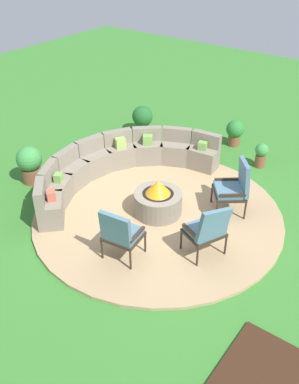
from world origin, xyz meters
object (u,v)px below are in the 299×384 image
object	(u,v)px
lounge_chair_back_left	(235,186)
lounge_chair_front_left	(120,233)
fire_pit	(158,200)
potted_plant_1	(30,163)
potted_plant_0	(261,154)
potted_plant_2	(235,131)
potted_plant_3	(142,118)
lounge_chair_front_right	(208,229)
curved_stone_bench	(118,165)

from	to	relation	value
lounge_chair_back_left	lounge_chair_front_left	bearing A→B (deg)	121.21
fire_pit	potted_plant_1	bearing A→B (deg)	102.34
potted_plant_1	potted_plant_0	bearing A→B (deg)	-46.02
lounge_chair_back_left	potted_plant_1	xyz separation A→B (m)	(-1.56, 4.05, -0.16)
potted_plant_2	potted_plant_3	xyz separation A→B (m)	(-0.78, 2.32, 0.02)
potted_plant_1	potted_plant_2	xyz separation A→B (m)	(4.22, -2.73, -0.08)
lounge_chair_front_left	lounge_chair_front_right	world-z (taller)	lounge_chair_front_right
lounge_chair_front_right	potted_plant_2	bearing A→B (deg)	44.71
fire_pit	potted_plant_3	bearing A→B (deg)	42.02
fire_pit	potted_plant_3	xyz separation A→B (m)	(2.80, 2.52, 0.06)
potted_plant_1	potted_plant_2	world-z (taller)	potted_plant_1
lounge_chair_front_left	potted_plant_1	distance (m)	3.29
fire_pit	potted_plant_0	distance (m)	3.06
fire_pit	curved_stone_bench	bearing A→B (deg)	70.10
lounge_chair_front_left	potted_plant_0	size ratio (longest dim) A/B	1.71
fire_pit	lounge_chair_back_left	bearing A→B (deg)	-50.52
lounge_chair_front_left	potted_plant_2	xyz separation A→B (m)	(4.99, 0.47, -0.22)
fire_pit	lounge_chair_front_right	xyz separation A→B (m)	(-0.49, -1.36, 0.26)
lounge_chair_front_left	potted_plant_3	size ratio (longest dim) A/B	1.37
fire_pit	potted_plant_1	size ratio (longest dim) A/B	1.11
lounge_chair_front_right	curved_stone_bench	bearing A→B (deg)	93.84
lounge_chair_front_right	potted_plant_3	distance (m)	5.09
curved_stone_bench	potted_plant_1	size ratio (longest dim) A/B	4.90
lounge_chair_front_left	potted_plant_3	distance (m)	5.06
lounge_chair_front_left	potted_plant_2	world-z (taller)	lounge_chair_front_left
potted_plant_1	potted_plant_3	distance (m)	3.47
lounge_chair_back_left	potted_plant_2	world-z (taller)	lounge_chair_back_left
lounge_chair_front_left	lounge_chair_back_left	bearing A→B (deg)	61.92
curved_stone_bench	potted_plant_1	bearing A→B (deg)	128.01
fire_pit	lounge_chair_front_left	world-z (taller)	lounge_chair_front_left
fire_pit	curved_stone_bench	world-z (taller)	curved_stone_bench
lounge_chair_back_left	potted_plant_3	world-z (taller)	lounge_chair_back_left
curved_stone_bench	lounge_chair_front_left	bearing A→B (deg)	-138.58
potted_plant_2	potted_plant_3	world-z (taller)	potted_plant_3
lounge_chair_back_left	potted_plant_3	size ratio (longest dim) A/B	1.50
lounge_chair_front_right	potted_plant_0	size ratio (longest dim) A/B	1.78
curved_stone_bench	potted_plant_2	distance (m)	3.30
potted_plant_1	lounge_chair_back_left	bearing A→B (deg)	-68.87
curved_stone_bench	potted_plant_1	distance (m)	1.89
lounge_chair_front_left	fire_pit	bearing A→B (deg)	92.70
potted_plant_0	potted_plant_3	xyz separation A→B (m)	(-0.15, 3.32, 0.07)
potted_plant_2	potted_plant_3	distance (m)	2.45
lounge_chair_front_left	lounge_chair_back_left	size ratio (longest dim) A/B	0.91
lounge_chair_front_right	fire_pit	bearing A→B (deg)	93.79
potted_plant_0	potted_plant_1	bearing A→B (deg)	133.98
lounge_chair_front_left	potted_plant_0	world-z (taller)	lounge_chair_front_left
fire_pit	lounge_chair_front_right	size ratio (longest dim) A/B	0.89
potted_plant_0	potted_plant_2	distance (m)	1.17
lounge_chair_front_left	potted_plant_1	size ratio (longest dim) A/B	1.19
potted_plant_0	potted_plant_3	bearing A→B (deg)	92.60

